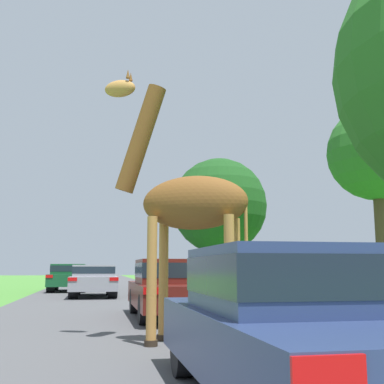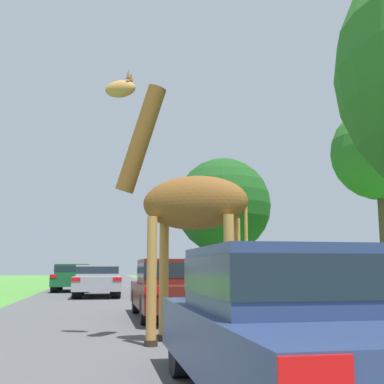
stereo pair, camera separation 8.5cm
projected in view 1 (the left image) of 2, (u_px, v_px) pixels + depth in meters
road at (105, 288)px, 28.29m from camera, size 6.64×120.00×0.00m
giraffe_near_road at (186, 203)px, 7.76m from camera, size 2.45×1.48×4.56m
car_lead_maroon at (305, 319)px, 4.30m from camera, size 1.99×4.12×1.36m
car_queue_right at (173, 286)px, 11.48m from camera, size 1.82×4.38×1.37m
car_queue_left at (94, 279)px, 19.80m from camera, size 1.84×4.25×1.28m
car_far_ahead at (68, 277)px, 24.20m from camera, size 1.82×3.96×1.35m
tree_left_edge at (376, 154)px, 22.06m from camera, size 4.41×4.41×8.62m
tree_right_cluster at (219, 206)px, 28.07m from camera, size 5.54×5.54×7.53m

